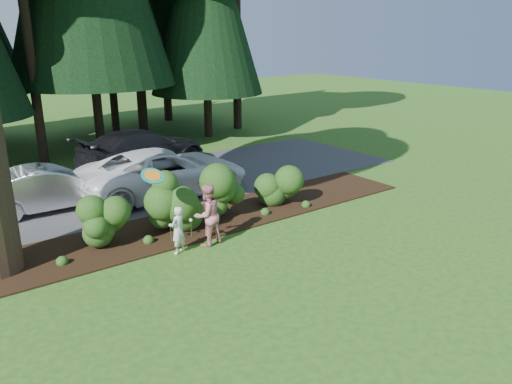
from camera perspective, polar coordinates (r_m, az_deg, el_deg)
ground at (r=11.69m, az=-1.47°, el=-9.04°), size 80.00×80.00×0.00m
mulch_bed at (r=14.23m, az=-9.06°, el=-4.06°), size 16.00×2.50×0.05m
driveway at (r=17.91m, az=-15.45°, el=0.11°), size 22.00×6.00×0.03m
shrub_row at (r=14.21m, az=-6.27°, el=-0.60°), size 6.53×1.60×1.61m
lily_cluster at (r=13.23m, az=-8.58°, el=-3.58°), size 0.69×0.09×0.57m
car_silver_wagon at (r=16.55m, az=-22.52°, el=0.43°), size 4.18×1.57×1.36m
car_white_suv at (r=16.90m, az=-10.40°, el=2.23°), size 5.76×2.92×1.56m
car_dark_suv at (r=20.50m, az=-12.83°, el=4.82°), size 5.59×2.92×1.55m
child at (r=12.52m, az=-8.90°, el=-4.31°), size 0.52×0.44×1.22m
adult at (r=12.83m, az=-5.60°, el=-2.63°), size 0.87×0.72×1.63m
frisbee at (r=12.20m, az=-11.73°, el=1.84°), size 0.56×0.50×0.31m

